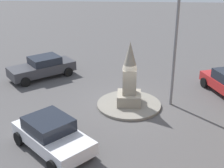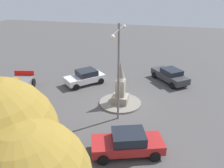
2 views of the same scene
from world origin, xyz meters
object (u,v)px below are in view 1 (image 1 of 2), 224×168
object	(u,v)px
monument	(129,79)
streetlamp	(177,27)
car_white_waiting	(52,134)
car_dark_grey_approaching	(43,67)

from	to	relation	value
monument	streetlamp	distance (m)	3.75
monument	car_white_waiting	world-z (taller)	monument
monument	car_dark_grey_approaching	bearing A→B (deg)	-33.98
monument	car_white_waiting	bearing A→B (deg)	52.65
streetlamp	car_dark_grey_approaching	world-z (taller)	streetlamp
car_white_waiting	car_dark_grey_approaching	bearing A→B (deg)	-72.62
car_white_waiting	car_dark_grey_approaching	xyz separation A→B (m)	(2.65, -8.48, -0.01)
streetlamp	car_white_waiting	xyz separation A→B (m)	(5.77, 4.75, -3.73)
car_dark_grey_approaching	streetlamp	bearing A→B (deg)	156.13
monument	car_white_waiting	distance (m)	5.62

